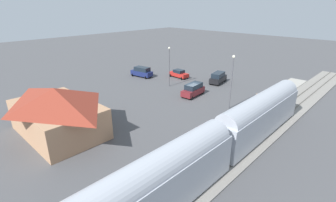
{
  "coord_description": "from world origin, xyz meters",
  "views": [
    {
      "loc": [
        -24.86,
        32.83,
        15.08
      ],
      "look_at": [
        0.11,
        6.56,
        1.0
      ],
      "focal_mm": 26.65,
      "sensor_mm": 36.0,
      "label": 1
    }
  ],
  "objects": [
    {
      "name": "light_pole_near_platform",
      "position": [
        -7.2,
        0.55,
        5.18
      ],
      "size": [
        0.44,
        0.44,
        8.31
      ],
      "color": "#515156",
      "rests_on": "ground"
    },
    {
      "name": "pedestrian_waiting_far",
      "position": [
        -9.59,
        -3.52,
        1.28
      ],
      "size": [
        0.36,
        0.36,
        1.71
      ],
      "color": "#333338",
      "rests_on": "platform"
    },
    {
      "name": "suv_maroon",
      "position": [
        0.45,
        -0.22,
        1.15
      ],
      "size": [
        2.44,
        5.07,
        2.22
      ],
      "color": "maroon",
      "rests_on": "ground"
    },
    {
      "name": "suv_navy",
      "position": [
        16.39,
        -2.15,
        1.15
      ],
      "size": [
        5.15,
        2.98,
        2.22
      ],
      "color": "navy",
      "rests_on": "ground"
    },
    {
      "name": "station_building",
      "position": [
        4.0,
        22.0,
        3.08
      ],
      "size": [
        12.74,
        8.28,
        5.94
      ],
      "color": "tan",
      "rests_on": "ground"
    },
    {
      "name": "platform",
      "position": [
        -10.0,
        0.0,
        0.15
      ],
      "size": [
        3.2,
        46.0,
        0.3
      ],
      "color": "#A8A399",
      "rests_on": "ground"
    },
    {
      "name": "pedestrian_on_platform",
      "position": [
        -10.43,
        -9.75,
        1.28
      ],
      "size": [
        0.36,
        0.36,
        1.71
      ],
      "color": "#333338",
      "rests_on": "platform"
    },
    {
      "name": "light_pole_lot_center",
      "position": [
        7.27,
        -1.32,
        4.84
      ],
      "size": [
        0.44,
        0.44,
        7.69
      ],
      "color": "#515156",
      "rests_on": "ground"
    },
    {
      "name": "suv_black",
      "position": [
        1.52,
        -9.77,
        1.15
      ],
      "size": [
        2.91,
        5.19,
        2.22
      ],
      "color": "black",
      "rests_on": "ground"
    },
    {
      "name": "ground_plane",
      "position": [
        0.0,
        0.0,
        0.0
      ],
      "size": [
        200.0,
        200.0,
        0.0
      ],
      "primitive_type": "plane",
      "color": "#4C4C4F"
    },
    {
      "name": "railway_track",
      "position": [
        -14.0,
        0.0,
        0.09
      ],
      "size": [
        4.8,
        70.0,
        0.3
      ],
      "color": "gray",
      "rests_on": "ground"
    },
    {
      "name": "sedan_red",
      "position": [
        10.04,
        -7.35,
        0.88
      ],
      "size": [
        4.59,
        2.45,
        1.74
      ],
      "color": "red",
      "rests_on": "ground"
    },
    {
      "name": "passenger_train",
      "position": [
        -14.0,
        22.93,
        2.86
      ],
      "size": [
        2.93,
        52.29,
        4.98
      ],
      "color": "#ADB2BC",
      "rests_on": "railway_track"
    }
  ]
}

